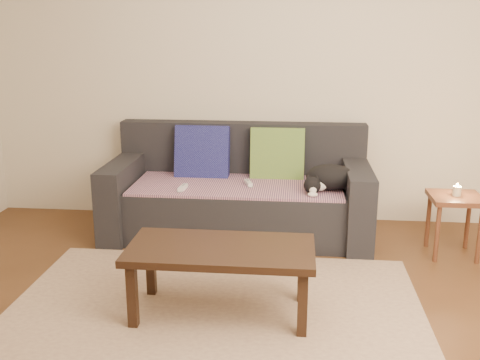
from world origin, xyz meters
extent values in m
plane|color=brown|center=(0.00, 0.00, 0.00)|extent=(4.50, 4.50, 0.00)
cube|color=beige|center=(0.00, 2.00, 1.30)|extent=(4.50, 0.04, 2.60)
cube|color=#232328|center=(0.00, 1.50, 0.21)|extent=(1.70, 0.78, 0.42)
cube|color=#232328|center=(0.00, 1.90, 0.65)|extent=(2.10, 0.18, 0.45)
cube|color=#232328|center=(-0.95, 1.50, 0.30)|extent=(0.20, 0.90, 0.60)
cube|color=#232328|center=(0.95, 1.50, 0.30)|extent=(0.20, 0.90, 0.60)
cube|color=#402B50|center=(0.00, 1.48, 0.43)|extent=(1.66, 0.74, 0.02)
cube|color=#131353|center=(-0.32, 1.74, 0.63)|extent=(0.46, 0.22, 0.47)
cube|color=#0C5046|center=(0.31, 1.74, 0.63)|extent=(0.44, 0.17, 0.46)
ellipsoid|color=black|center=(0.73, 1.40, 0.54)|extent=(0.42, 0.35, 0.20)
sphere|color=black|center=(0.59, 1.25, 0.51)|extent=(0.15, 0.15, 0.13)
sphere|color=white|center=(0.59, 1.20, 0.49)|extent=(0.06, 0.06, 0.05)
ellipsoid|color=black|center=(0.89, 1.34, 0.48)|extent=(0.16, 0.08, 0.04)
cube|color=white|center=(-0.40, 1.28, 0.46)|extent=(0.05, 0.15, 0.03)
cube|color=white|center=(0.09, 1.46, 0.46)|extent=(0.08, 0.15, 0.03)
cube|color=brown|center=(1.64, 1.25, 0.44)|extent=(0.37, 0.37, 0.04)
cylinder|color=brown|center=(1.49, 1.10, 0.21)|extent=(0.03, 0.03, 0.43)
cylinder|color=brown|center=(1.79, 1.10, 0.21)|extent=(0.03, 0.03, 0.43)
cylinder|color=brown|center=(1.49, 1.40, 0.21)|extent=(0.03, 0.03, 0.43)
cylinder|color=brown|center=(1.79, 1.40, 0.21)|extent=(0.03, 0.03, 0.43)
cylinder|color=beige|center=(1.64, 1.25, 0.50)|extent=(0.06, 0.06, 0.07)
sphere|color=#FFBF59|center=(1.64, 1.25, 0.54)|extent=(0.02, 0.02, 0.02)
cube|color=tan|center=(0.00, 0.15, 0.01)|extent=(2.50, 1.80, 0.01)
cube|color=black|center=(0.04, 0.16, 0.41)|extent=(1.08, 0.54, 0.04)
cube|color=black|center=(-0.43, -0.04, 0.19)|extent=(0.05, 0.05, 0.39)
cube|color=black|center=(0.52, -0.04, 0.19)|extent=(0.05, 0.05, 0.39)
cube|color=black|center=(-0.43, 0.37, 0.19)|extent=(0.05, 0.05, 0.39)
cube|color=black|center=(0.52, 0.37, 0.19)|extent=(0.05, 0.05, 0.39)
camera|label=1|loc=(0.46, -2.83, 1.65)|focal=42.00mm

